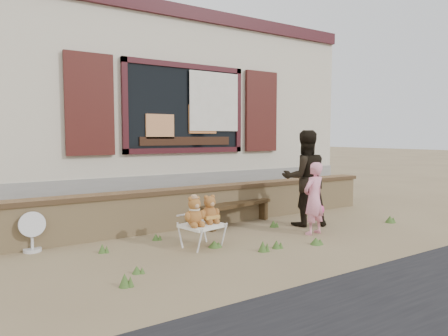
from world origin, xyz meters
TOP-DOWN VIEW (x-y plane):
  - ground at (0.00, 0.00)m, footprint 80.00×80.00m
  - shopfront at (0.00, 4.49)m, footprint 8.04×5.13m
  - brick_wall at (0.00, 1.00)m, footprint 7.10×0.36m
  - bench at (0.33, 0.73)m, footprint 1.51×0.61m
  - folding_chair at (-0.87, -0.21)m, footprint 0.61×0.56m
  - teddy_bear_left at (-1.01, -0.24)m, footprint 0.35×0.32m
  - teddy_bear_right at (-0.73, -0.18)m, footprint 0.34×0.31m
  - child at (0.95, -0.50)m, footprint 0.44×0.32m
  - adult at (1.27, 0.03)m, footprint 0.97×0.87m
  - fan_left at (-2.87, 0.80)m, footprint 0.34×0.23m
  - fan_right at (2.23, 0.80)m, footprint 0.30×0.21m
  - grass_tufts at (-0.11, -0.52)m, footprint 5.07×1.64m

SIDE VIEW (x-z plane):
  - ground at x=0.00m, z-range 0.00..0.00m
  - grass_tufts at x=-0.11m, z-range -0.02..0.13m
  - fan_right at x=2.23m, z-range 0.00..0.49m
  - fan_left at x=-2.87m, z-range 0.00..0.54m
  - bench at x=0.33m, z-range 0.09..0.47m
  - folding_chair at x=-0.87m, z-range 0.13..0.45m
  - brick_wall at x=0.00m, z-range 0.01..0.67m
  - teddy_bear_right at x=-0.73m, z-range 0.32..0.72m
  - teddy_bear_left at x=-1.01m, z-range 0.32..0.73m
  - child at x=0.95m, z-range 0.00..1.12m
  - adult at x=1.27m, z-range 0.00..1.62m
  - shopfront at x=0.00m, z-range 0.00..4.00m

